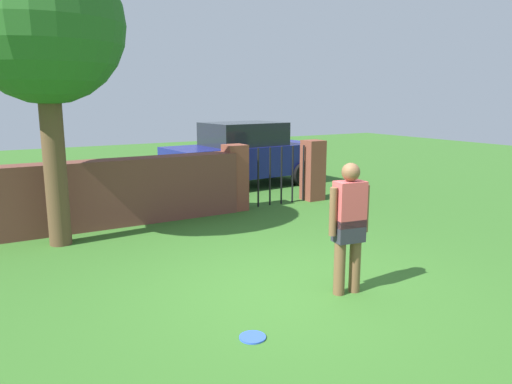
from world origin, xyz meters
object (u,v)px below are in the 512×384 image
object	(u,v)px
tree	(44,26)
frisbee_blue	(253,337)
car	(244,155)
person	(349,222)

from	to	relation	value
tree	frisbee_blue	size ratio (longest dim) A/B	17.38
car	frisbee_blue	distance (m)	8.51
tree	frisbee_blue	distance (m)	5.64
tree	person	bearing A→B (deg)	-55.37
person	car	world-z (taller)	car
car	frisbee_blue	world-z (taller)	car
tree	car	distance (m)	6.55
person	frisbee_blue	distance (m)	1.86
car	person	bearing A→B (deg)	66.21
person	car	distance (m)	7.45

